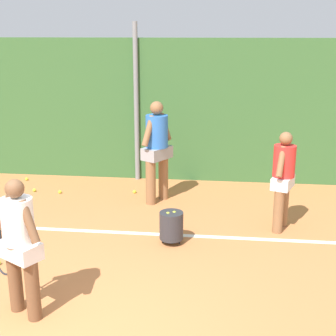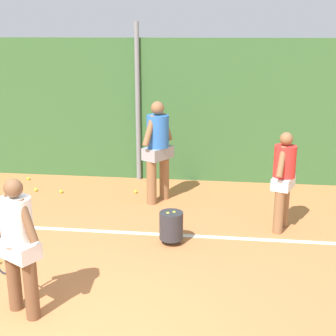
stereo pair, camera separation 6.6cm
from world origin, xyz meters
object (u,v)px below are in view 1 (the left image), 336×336
at_px(player_midcourt, 283,176).
at_px(ball_hopper, 171,225).
at_px(player_backcourt_far, 157,146).
at_px(tennis_ball_3, 27,179).
at_px(tennis_ball_5, 34,190).
at_px(tennis_ball_6, 134,192).
at_px(player_foreground_near, 19,241).
at_px(tennis_ball_7, 60,192).

xyz_separation_m(player_midcourt, ball_hopper, (-1.70, -0.75, -0.61)).
relative_size(player_backcourt_far, tennis_ball_3, 28.71).
height_order(player_midcourt, tennis_ball_5, player_midcourt).
height_order(tennis_ball_5, tennis_ball_6, same).
relative_size(player_foreground_near, player_backcourt_far, 0.85).
bearing_deg(player_foreground_near, player_backcourt_far, -74.12).
bearing_deg(tennis_ball_7, ball_hopper, -39.48).
relative_size(player_backcourt_far, tennis_ball_5, 28.71).
bearing_deg(tennis_ball_7, player_foreground_near, -76.16).
relative_size(tennis_ball_6, tennis_ball_7, 1.00).
relative_size(player_midcourt, tennis_ball_5, 24.41).
bearing_deg(tennis_ball_7, tennis_ball_3, 143.51).
height_order(tennis_ball_3, tennis_ball_7, same).
relative_size(ball_hopper, tennis_ball_3, 7.78).
xyz_separation_m(player_midcourt, tennis_ball_5, (-4.69, 1.30, -0.87)).
bearing_deg(player_midcourt, ball_hopper, 135.09).
height_order(player_midcourt, tennis_ball_6, player_midcourt).
height_order(player_backcourt_far, tennis_ball_7, player_backcourt_far).
xyz_separation_m(player_backcourt_far, ball_hopper, (0.47, -1.81, -0.77)).
bearing_deg(tennis_ball_5, player_backcourt_far, -5.50).
bearing_deg(tennis_ball_7, player_midcourt, -16.95).
distance_m(player_backcourt_far, tennis_ball_3, 3.29).
relative_size(ball_hopper, tennis_ball_5, 7.78).
bearing_deg(tennis_ball_3, ball_hopper, -38.64).
bearing_deg(player_midcourt, player_backcourt_far, 85.05).
bearing_deg(tennis_ball_5, player_foreground_near, -69.37).
bearing_deg(player_foreground_near, ball_hopper, -95.17).
distance_m(player_midcourt, tennis_ball_6, 3.16).
height_order(player_foreground_near, player_midcourt, same).
relative_size(tennis_ball_3, tennis_ball_5, 1.00).
bearing_deg(player_backcourt_far, tennis_ball_5, 116.45).
distance_m(player_foreground_near, tennis_ball_5, 4.47).
height_order(tennis_ball_5, tennis_ball_7, same).
bearing_deg(player_backcourt_far, tennis_ball_7, 116.15).
relative_size(player_foreground_near, tennis_ball_7, 24.41).
height_order(tennis_ball_3, tennis_ball_5, same).
xyz_separation_m(tennis_ball_6, tennis_ball_7, (-1.47, -0.18, 0.00)).
bearing_deg(ball_hopper, tennis_ball_6, 113.96).
bearing_deg(ball_hopper, player_midcourt, 23.90).
distance_m(ball_hopper, tennis_ball_5, 3.64).
distance_m(player_backcourt_far, tennis_ball_7, 2.24).
bearing_deg(player_foreground_near, tennis_ball_7, -46.03).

